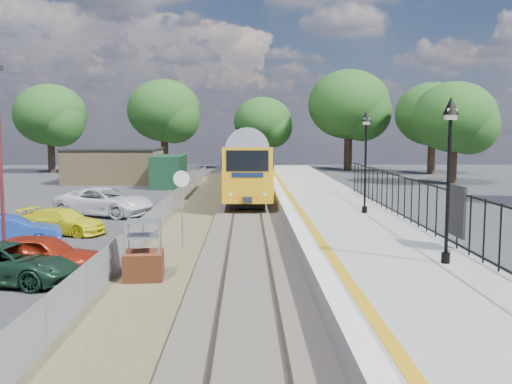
{
  "coord_description": "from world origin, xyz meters",
  "views": [
    {
      "loc": [
        -0.04,
        -19.49,
        4.53
      ],
      "look_at": [
        0.36,
        4.62,
        2.0
      ],
      "focal_mm": 40.0,
      "sensor_mm": 36.0,
      "label": 1
    }
  ],
  "objects_px": {
    "car_red": "(41,255)",
    "train": "(247,157)",
    "car_blue": "(9,232)",
    "car_white": "(105,202)",
    "speed_sign": "(182,196)",
    "car_green": "(10,263)",
    "brick_plinth": "(144,252)",
    "carpark_lamp": "(0,154)",
    "victorian_lamp_north": "(366,138)",
    "car_yellow": "(63,221)",
    "victorian_lamp_south": "(450,141)"
  },
  "relations": [
    {
      "from": "car_red",
      "to": "carpark_lamp",
      "type": "bearing_deg",
      "value": 65.4
    },
    {
      "from": "victorian_lamp_north",
      "to": "train",
      "type": "xyz_separation_m",
      "value": [
        -5.3,
        25.02,
        -1.96
      ]
    },
    {
      "from": "victorian_lamp_north",
      "to": "car_blue",
      "type": "xyz_separation_m",
      "value": [
        -14.68,
        -3.27,
        -3.66
      ]
    },
    {
      "from": "victorian_lamp_north",
      "to": "train",
      "type": "distance_m",
      "value": 25.65
    },
    {
      "from": "carpark_lamp",
      "to": "car_blue",
      "type": "height_order",
      "value": "carpark_lamp"
    },
    {
      "from": "car_green",
      "to": "car_white",
      "type": "bearing_deg",
      "value": 14.73
    },
    {
      "from": "victorian_lamp_south",
      "to": "car_white",
      "type": "xyz_separation_m",
      "value": [
        -13.28,
        15.44,
        -3.54
      ]
    },
    {
      "from": "car_green",
      "to": "car_yellow",
      "type": "bearing_deg",
      "value": 19.58
    },
    {
      "from": "speed_sign",
      "to": "car_blue",
      "type": "bearing_deg",
      "value": 172.79
    },
    {
      "from": "carpark_lamp",
      "to": "train",
      "type": "bearing_deg",
      "value": 75.76
    },
    {
      "from": "carpark_lamp",
      "to": "car_white",
      "type": "xyz_separation_m",
      "value": [
        0.29,
        12.23,
        -3.07
      ]
    },
    {
      "from": "car_white",
      "to": "brick_plinth",
      "type": "bearing_deg",
      "value": -139.08
    },
    {
      "from": "brick_plinth",
      "to": "speed_sign",
      "type": "bearing_deg",
      "value": 81.18
    },
    {
      "from": "car_green",
      "to": "brick_plinth",
      "type": "bearing_deg",
      "value": -75.12
    },
    {
      "from": "car_green",
      "to": "car_white",
      "type": "distance_m",
      "value": 13.98
    },
    {
      "from": "car_red",
      "to": "car_white",
      "type": "height_order",
      "value": "car_white"
    },
    {
      "from": "car_blue",
      "to": "car_white",
      "type": "xyz_separation_m",
      "value": [
        1.6,
        8.7,
        0.12
      ]
    },
    {
      "from": "train",
      "to": "victorian_lamp_south",
      "type": "bearing_deg",
      "value": -81.07
    },
    {
      "from": "car_yellow",
      "to": "car_green",
      "type": "bearing_deg",
      "value": -154.09
    },
    {
      "from": "speed_sign",
      "to": "car_blue",
      "type": "relative_size",
      "value": 0.79
    },
    {
      "from": "speed_sign",
      "to": "car_green",
      "type": "relative_size",
      "value": 0.71
    },
    {
      "from": "victorian_lamp_north",
      "to": "speed_sign",
      "type": "distance_m",
      "value": 9.01
    },
    {
      "from": "carpark_lamp",
      "to": "car_red",
      "type": "distance_m",
      "value": 3.62
    },
    {
      "from": "car_yellow",
      "to": "brick_plinth",
      "type": "bearing_deg",
      "value": -129.61
    },
    {
      "from": "carpark_lamp",
      "to": "victorian_lamp_north",
      "type": "bearing_deg",
      "value": 26.93
    },
    {
      "from": "car_red",
      "to": "speed_sign",
      "type": "bearing_deg",
      "value": -41.14
    },
    {
      "from": "victorian_lamp_north",
      "to": "car_blue",
      "type": "relative_size",
      "value": 1.18
    },
    {
      "from": "car_yellow",
      "to": "car_white",
      "type": "relative_size",
      "value": 0.73
    },
    {
      "from": "car_blue",
      "to": "brick_plinth",
      "type": "bearing_deg",
      "value": -144.92
    },
    {
      "from": "train",
      "to": "car_blue",
      "type": "height_order",
      "value": "train"
    },
    {
      "from": "car_green",
      "to": "car_white",
      "type": "xyz_separation_m",
      "value": [
        -0.61,
        13.97,
        0.15
      ]
    },
    {
      "from": "victorian_lamp_north",
      "to": "train",
      "type": "relative_size",
      "value": 0.11
    },
    {
      "from": "carpark_lamp",
      "to": "car_white",
      "type": "height_order",
      "value": "carpark_lamp"
    },
    {
      "from": "victorian_lamp_north",
      "to": "brick_plinth",
      "type": "bearing_deg",
      "value": -135.49
    },
    {
      "from": "car_red",
      "to": "train",
      "type": "bearing_deg",
      "value": -5.35
    },
    {
      "from": "car_blue",
      "to": "car_white",
      "type": "height_order",
      "value": "car_white"
    },
    {
      "from": "victorian_lamp_south",
      "to": "car_blue",
      "type": "relative_size",
      "value": 1.18
    },
    {
      "from": "car_green",
      "to": "car_red",
      "type": "distance_m",
      "value": 1.05
    },
    {
      "from": "speed_sign",
      "to": "car_red",
      "type": "bearing_deg",
      "value": -138.69
    },
    {
      "from": "victorian_lamp_north",
      "to": "carpark_lamp",
      "type": "bearing_deg",
      "value": -153.07
    },
    {
      "from": "speed_sign",
      "to": "car_red",
      "type": "height_order",
      "value": "speed_sign"
    },
    {
      "from": "brick_plinth",
      "to": "carpark_lamp",
      "type": "distance_m",
      "value": 5.89
    },
    {
      "from": "train",
      "to": "carpark_lamp",
      "type": "relative_size",
      "value": 6.11
    },
    {
      "from": "car_white",
      "to": "victorian_lamp_south",
      "type": "bearing_deg",
      "value": -116.76
    },
    {
      "from": "train",
      "to": "car_yellow",
      "type": "bearing_deg",
      "value": -108.08
    },
    {
      "from": "speed_sign",
      "to": "car_green",
      "type": "xyz_separation_m",
      "value": [
        -4.66,
        -4.59,
        -1.53
      ]
    },
    {
      "from": "speed_sign",
      "to": "car_yellow",
      "type": "xyz_separation_m",
      "value": [
        -5.73,
        3.72,
        -1.56
      ]
    },
    {
      "from": "train",
      "to": "car_green",
      "type": "bearing_deg",
      "value": -102.06
    },
    {
      "from": "car_red",
      "to": "car_white",
      "type": "relative_size",
      "value": 0.72
    },
    {
      "from": "victorian_lamp_south",
      "to": "car_yellow",
      "type": "relative_size",
      "value": 1.16
    }
  ]
}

